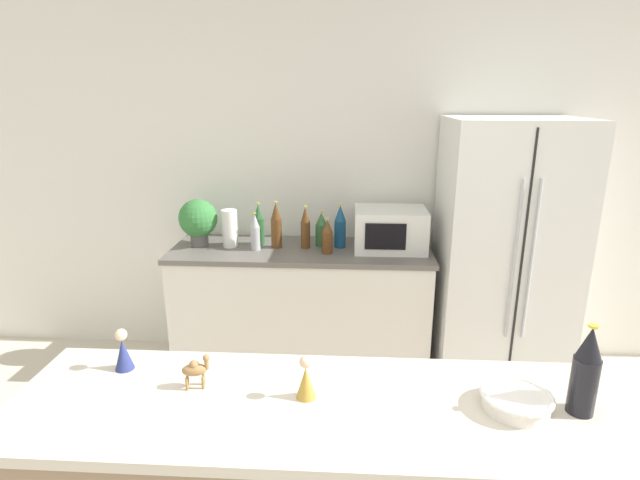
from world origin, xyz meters
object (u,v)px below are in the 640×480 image
object	(u,v)px
refrigerator	(504,256)
wine_bottle	(586,371)
back_bottle_1	(305,228)
back_bottle_3	(259,225)
wise_man_figurine_crimson	(123,352)
back_bottle_4	(327,237)
paper_towel_roll	(230,228)
potted_plant	(198,220)
fruit_bowl	(516,400)
back_bottle_0	(276,226)
back_bottle_5	(340,227)
back_bottle_6	(321,230)
wise_man_figurine_blue	(306,380)
camel_figurine	(196,369)
back_bottle_2	(255,232)
microwave	(390,229)

from	to	relation	value
refrigerator	wine_bottle	distance (m)	1.91
back_bottle_1	back_bottle_3	distance (m)	0.34
wise_man_figurine_crimson	back_bottle_4	bearing A→B (deg)	69.14
paper_towel_roll	back_bottle_1	world-z (taller)	back_bottle_1
potted_plant	paper_towel_roll	world-z (taller)	potted_plant
fruit_bowl	back_bottle_4	bearing A→B (deg)	110.00
back_bottle_0	paper_towel_roll	bearing A→B (deg)	179.56
back_bottle_5	back_bottle_6	world-z (taller)	back_bottle_5
back_bottle_3	fruit_bowl	world-z (taller)	back_bottle_3
back_bottle_4	wise_man_figurine_blue	xyz separation A→B (m)	(0.01, -1.80, 0.05)
wise_man_figurine_blue	camel_figurine	bearing A→B (deg)	174.40
refrigerator	fruit_bowl	xyz separation A→B (m)	(-0.51, -1.86, 0.15)
back_bottle_2	paper_towel_roll	bearing A→B (deg)	161.20
back_bottle_1	back_bottle_5	size ratio (longest dim) A/B	0.98
back_bottle_0	back_bottle_3	world-z (taller)	back_bottle_0
potted_plant	back_bottle_5	xyz separation A→B (m)	(0.98, 0.03, -0.04)
back_bottle_2	back_bottle_6	world-z (taller)	back_bottle_2
fruit_bowl	camel_figurine	bearing A→B (deg)	176.86
camel_figurine	back_bottle_5	bearing A→B (deg)	77.25
refrigerator	wise_man_figurine_blue	world-z (taller)	refrigerator
paper_towel_roll	wise_man_figurine_blue	world-z (taller)	paper_towel_roll
back_bottle_4	fruit_bowl	bearing A→B (deg)	-70.00
wise_man_figurine_blue	paper_towel_roll	bearing A→B (deg)	109.97
back_bottle_4	wine_bottle	xyz separation A→B (m)	(0.85, -1.82, 0.13)
back_bottle_1	back_bottle_6	size ratio (longest dim) A/B	1.21
wise_man_figurine_blue	wise_man_figurine_crimson	distance (m)	0.66
refrigerator	back_bottle_2	world-z (taller)	refrigerator
microwave	back_bottle_0	xyz separation A→B (m)	(-0.78, -0.01, 0.02)
refrigerator	wise_man_figurine_blue	bearing A→B (deg)	-122.21
refrigerator	camel_figurine	xyz separation A→B (m)	(-1.52, -1.80, 0.19)
back_bottle_3	camel_figurine	size ratio (longest dim) A/B	2.59
microwave	back_bottle_2	bearing A→B (deg)	-175.50
back_bottle_6	camel_figurine	xyz separation A→B (m)	(-0.30, -1.92, 0.06)
back_bottle_1	wise_man_figurine_blue	distance (m)	1.92
back_bottle_4	fruit_bowl	distance (m)	1.93
back_bottle_6	wise_man_figurine_blue	size ratio (longest dim) A/B	1.68
potted_plant	back_bottle_2	world-z (taller)	potted_plant
potted_plant	back_bottle_4	distance (m)	0.91
back_bottle_0	back_bottle_4	world-z (taller)	back_bottle_0
back_bottle_2	back_bottle_5	bearing A→B (deg)	9.69
wise_man_figurine_crimson	back_bottle_0	bearing A→B (deg)	81.05
back_bottle_6	refrigerator	bearing A→B (deg)	-5.56
back_bottle_5	refrigerator	bearing A→B (deg)	-5.30
back_bottle_3	camel_figurine	xyz separation A→B (m)	(0.14, -1.94, 0.03)
back_bottle_4	wise_man_figurine_crimson	world-z (taller)	wise_man_figurine_crimson
camel_figurine	wise_man_figurine_blue	xyz separation A→B (m)	(0.36, -0.04, -0.00)
back_bottle_0	wise_man_figurine_blue	size ratio (longest dim) A/B	2.22
wise_man_figurine_blue	wise_man_figurine_crimson	size ratio (longest dim) A/B	0.96
back_bottle_1	back_bottle_3	xyz separation A→B (m)	(-0.33, 0.06, 0.00)
refrigerator	back_bottle_4	world-z (taller)	refrigerator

